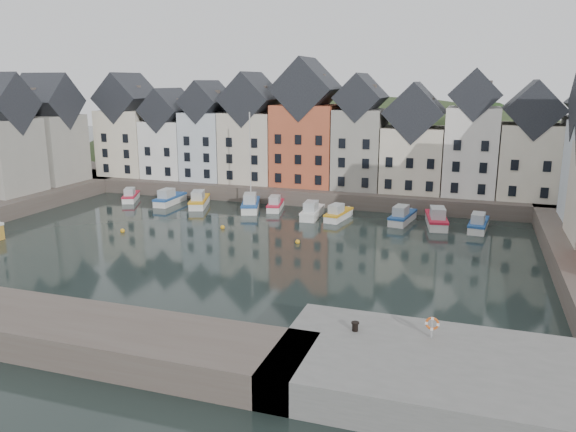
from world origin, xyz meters
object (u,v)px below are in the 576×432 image
at_px(mooring_bollard, 355,326).
at_px(life_ring_post, 432,324).
at_px(boat_a, 131,196).
at_px(boat_d, 251,204).

relative_size(mooring_bollard, life_ring_post, 0.43).
distance_m(boat_a, life_ring_post, 56.89).
height_order(mooring_bollard, life_ring_post, life_ring_post).
height_order(boat_d, life_ring_post, boat_d).
relative_size(boat_d, life_ring_post, 9.91).
bearing_deg(life_ring_post, mooring_bollard, -173.57).
relative_size(boat_d, mooring_bollard, 23.01).
bearing_deg(life_ring_post, boat_a, 141.10).
distance_m(boat_d, life_ring_post, 43.91).
height_order(boat_a, life_ring_post, life_ring_post).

